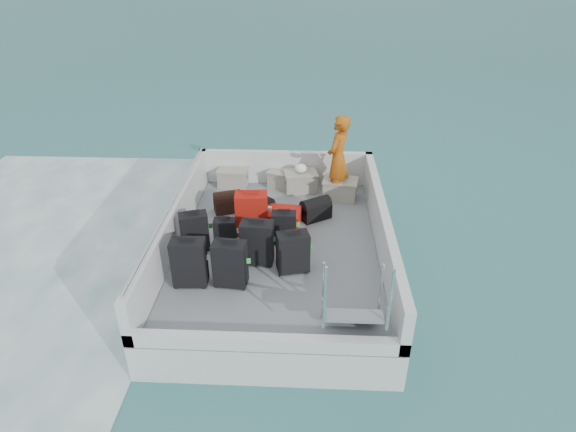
# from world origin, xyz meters

# --- Properties ---
(ground) EXTENTS (160.00, 160.00, 0.00)m
(ground) POSITION_xyz_m (0.00, 0.00, 0.00)
(ground) COLOR #164E4E
(ground) RESTS_ON ground
(wake_foam) EXTENTS (10.00, 10.00, 0.00)m
(wake_foam) POSITION_xyz_m (-4.80, 0.00, 0.00)
(wake_foam) COLOR white
(wake_foam) RESTS_ON ground
(ferry_hull) EXTENTS (3.60, 5.00, 0.60)m
(ferry_hull) POSITION_xyz_m (0.00, 0.00, 0.30)
(ferry_hull) COLOR silver
(ferry_hull) RESTS_ON ground
(deck) EXTENTS (3.30, 4.70, 0.02)m
(deck) POSITION_xyz_m (0.00, 0.00, 0.61)
(deck) COLOR gray
(deck) RESTS_ON ferry_hull
(deck_fittings) EXTENTS (3.60, 5.00, 0.90)m
(deck_fittings) POSITION_xyz_m (0.35, -0.32, 0.99)
(deck_fittings) COLOR silver
(deck_fittings) RESTS_ON deck
(suitcase_0) EXTENTS (0.51, 0.30, 0.77)m
(suitcase_0) POSITION_xyz_m (-1.22, -1.17, 1.00)
(suitcase_0) COLOR black
(suitcase_0) RESTS_ON deck
(suitcase_1) EXTENTS (0.51, 0.39, 0.68)m
(suitcase_1) POSITION_xyz_m (-1.35, -0.24, 0.96)
(suitcase_1) COLOR black
(suitcase_1) RESTS_ON deck
(suitcase_2) EXTENTS (0.37, 0.24, 0.53)m
(suitcase_2) POSITION_xyz_m (-0.86, -0.14, 0.88)
(suitcase_2) COLOR black
(suitcase_2) RESTS_ON deck
(suitcase_3) EXTENTS (0.51, 0.33, 0.73)m
(suitcase_3) POSITION_xyz_m (-0.62, -1.15, 0.99)
(suitcase_3) COLOR black
(suitcase_3) RESTS_ON deck
(suitcase_4) EXTENTS (0.52, 0.32, 0.73)m
(suitcase_4) POSITION_xyz_m (-0.28, -0.56, 0.99)
(suitcase_4) COLOR black
(suitcase_4) RESTS_ON deck
(suitcase_5) EXTENTS (0.58, 0.38, 0.76)m
(suitcase_5) POSITION_xyz_m (-0.47, 0.35, 1.00)
(suitcase_5) COLOR #97130B
(suitcase_5) RESTS_ON deck
(suitcase_6) EXTENTS (0.54, 0.40, 0.67)m
(suitcase_6) POSITION_xyz_m (0.28, -0.75, 0.95)
(suitcase_6) COLOR black
(suitcase_6) RESTS_ON deck
(suitcase_7) EXTENTS (0.41, 0.24, 0.57)m
(suitcase_7) POSITION_xyz_m (0.10, 0.05, 0.91)
(suitcase_7) COLOR black
(suitcase_7) RESTS_ON deck
(suitcase_8) EXTENTS (0.84, 0.60, 0.31)m
(suitcase_8) POSITION_xyz_m (-0.03, 0.61, 0.78)
(suitcase_8) COLOR #97130B
(suitcase_8) RESTS_ON deck
(duffel_0) EXTENTS (0.58, 0.45, 0.32)m
(duffel_0) POSITION_xyz_m (-1.02, 1.10, 0.78)
(duffel_0) COLOR black
(duffel_0) RESTS_ON deck
(duffel_1) EXTENTS (0.50, 0.49, 0.32)m
(duffel_1) POSITION_xyz_m (-0.35, 0.98, 0.78)
(duffel_1) COLOR black
(duffel_1) RESTS_ON deck
(duffel_2) EXTENTS (0.62, 0.55, 0.32)m
(duffel_2) POSITION_xyz_m (0.64, 0.90, 0.78)
(duffel_2) COLOR black
(duffel_2) RESTS_ON deck
(crate_0) EXTENTS (0.61, 0.45, 0.35)m
(crate_0) POSITION_xyz_m (-1.08, 2.20, 0.80)
(crate_0) COLOR gray
(crate_0) RESTS_ON deck
(crate_1) EXTENTS (0.65, 0.55, 0.33)m
(crate_1) POSITION_xyz_m (-0.04, 2.20, 0.79)
(crate_1) COLOR gray
(crate_1) RESTS_ON deck
(crate_2) EXTENTS (0.70, 0.54, 0.38)m
(crate_2) POSITION_xyz_m (0.34, 2.05, 0.81)
(crate_2) COLOR gray
(crate_2) RESTS_ON deck
(crate_3) EXTENTS (0.70, 0.54, 0.38)m
(crate_3) POSITION_xyz_m (1.13, 1.72, 0.81)
(crate_3) COLOR gray
(crate_3) RESTS_ON deck
(yellow_bag) EXTENTS (0.28, 0.26, 0.22)m
(yellow_bag) POSITION_xyz_m (1.02, 2.15, 0.73)
(yellow_bag) COLOR yellow
(yellow_bag) RESTS_ON deck
(white_bag) EXTENTS (0.24, 0.24, 0.18)m
(white_bag) POSITION_xyz_m (0.34, 2.05, 1.09)
(white_bag) COLOR white
(white_bag) RESTS_ON crate_2
(passenger) EXTENTS (0.64, 0.74, 1.71)m
(passenger) POSITION_xyz_m (1.05, 1.75, 1.47)
(passenger) COLOR orange
(passenger) RESTS_ON deck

